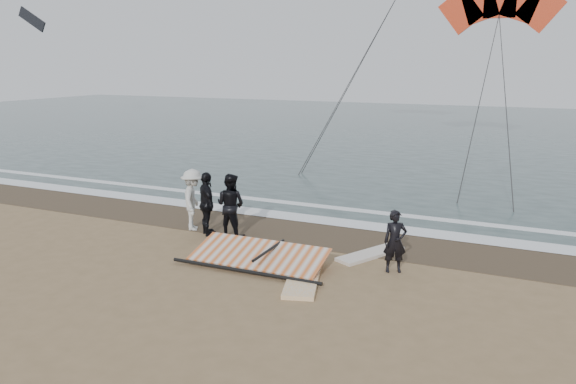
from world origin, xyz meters
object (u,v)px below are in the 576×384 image
Objects in this scene: man_main at (395,241)px; sail_rig at (259,256)px; board_cream at (371,254)px; board_white at (304,277)px.

sail_rig is (-3.37, -0.86, -0.60)m from man_main.
board_white is at bearing -85.97° from board_cream.
sail_rig is at bearing -116.85° from board_cream.
sail_rig is at bearing 168.44° from man_main.
man_main reaches higher than board_cream.
board_white is 1.59m from sail_rig.
board_white is (-1.87, -1.38, -0.74)m from man_main.
board_cream is at bearing 35.57° from sail_rig.
board_cream is 0.52× the size of sail_rig.
sail_rig reaches higher than board_white.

